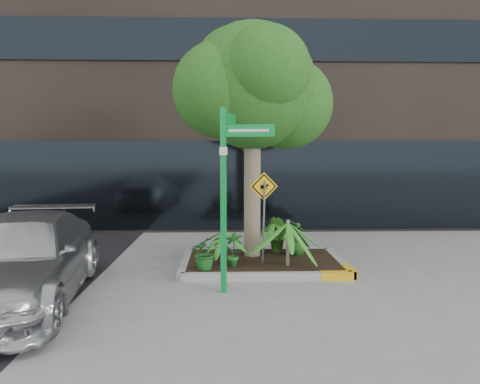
{
  "coord_description": "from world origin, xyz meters",
  "views": [
    {
      "loc": [
        -0.57,
        -9.26,
        2.37
      ],
      "look_at": [
        -0.27,
        0.2,
        1.56
      ],
      "focal_mm": 35.0,
      "sensor_mm": 36.0,
      "label": 1
    }
  ],
  "objects_px": {
    "tree": "(252,86)",
    "cattle_sign": "(264,202)",
    "street_sign_post": "(228,179)",
    "parked_car": "(20,260)"
  },
  "relations": [
    {
      "from": "parked_car",
      "to": "cattle_sign",
      "type": "bearing_deg",
      "value": 18.36
    },
    {
      "from": "tree",
      "to": "street_sign_post",
      "type": "distance_m",
      "value": 2.89
    },
    {
      "from": "tree",
      "to": "street_sign_post",
      "type": "bearing_deg",
      "value": -103.78
    },
    {
      "from": "tree",
      "to": "cattle_sign",
      "type": "bearing_deg",
      "value": -77.13
    },
    {
      "from": "cattle_sign",
      "to": "tree",
      "type": "bearing_deg",
      "value": 92.87
    },
    {
      "from": "tree",
      "to": "parked_car",
      "type": "height_order",
      "value": "tree"
    },
    {
      "from": "tree",
      "to": "parked_car",
      "type": "distance_m",
      "value": 5.56
    },
    {
      "from": "tree",
      "to": "street_sign_post",
      "type": "relative_size",
      "value": 1.65
    },
    {
      "from": "street_sign_post",
      "to": "cattle_sign",
      "type": "xyz_separation_m",
      "value": [
        0.72,
        1.36,
        -0.54
      ]
    },
    {
      "from": "parked_car",
      "to": "street_sign_post",
      "type": "relative_size",
      "value": 1.51
    }
  ]
}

